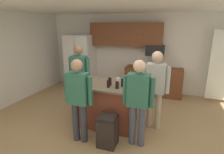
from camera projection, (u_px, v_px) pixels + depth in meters
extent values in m
plane|color=tan|center=(111.00, 129.00, 4.02)|extent=(7.04, 7.04, 0.00)
plane|color=white|center=(111.00, 3.00, 3.31)|extent=(7.04, 7.04, 0.00)
cube|color=white|center=(138.00, 53.00, 6.21)|extent=(6.40, 0.10, 2.60)
cube|color=brown|center=(125.00, 34.00, 5.99)|extent=(2.40, 0.35, 0.75)
sphere|color=#4C3823|center=(143.00, 35.00, 5.63)|extent=(0.04, 0.04, 0.04)
cube|color=brown|center=(153.00, 81.00, 5.97)|extent=(1.80, 0.60, 0.90)
sphere|color=#4C3823|center=(167.00, 85.00, 5.54)|extent=(0.04, 0.04, 0.04)
cube|color=white|center=(81.00, 62.00, 6.57)|extent=(0.94, 0.70, 1.89)
cube|color=white|center=(69.00, 63.00, 6.30)|extent=(0.45, 0.04, 1.81)
cube|color=white|center=(82.00, 64.00, 6.16)|extent=(0.45, 0.04, 1.81)
cylinder|color=#B2B2B7|center=(75.00, 61.00, 6.18)|extent=(0.02, 0.02, 0.35)
cube|color=black|center=(155.00, 50.00, 5.71)|extent=(0.56, 0.40, 0.32)
cube|color=brown|center=(108.00, 105.00, 4.11)|extent=(1.22, 0.77, 0.93)
cube|color=#756651|center=(108.00, 85.00, 3.98)|extent=(1.36, 0.91, 0.04)
cylinder|color=#383842|center=(78.00, 96.00, 4.78)|extent=(0.13, 0.13, 0.85)
cylinder|color=#383842|center=(83.00, 96.00, 4.73)|extent=(0.13, 0.13, 0.85)
cube|color=#2D6651|center=(79.00, 68.00, 4.56)|extent=(0.38, 0.22, 0.64)
sphere|color=#8C664C|center=(78.00, 50.00, 4.43)|extent=(0.23, 0.23, 0.23)
cylinder|color=#2D6651|center=(71.00, 68.00, 4.63)|extent=(0.09, 0.09, 0.57)
cylinder|color=#2D6651|center=(88.00, 70.00, 4.49)|extent=(0.09, 0.09, 0.57)
cylinder|color=tan|center=(150.00, 110.00, 4.00)|extent=(0.13, 0.13, 0.83)
cylinder|color=tan|center=(158.00, 111.00, 3.95)|extent=(0.13, 0.13, 0.83)
cube|color=#B7B7B2|center=(156.00, 78.00, 3.78)|extent=(0.38, 0.22, 0.62)
sphere|color=beige|center=(157.00, 57.00, 3.65)|extent=(0.23, 0.23, 0.23)
cylinder|color=#B7B7B2|center=(144.00, 78.00, 3.86)|extent=(0.09, 0.09, 0.56)
cylinder|color=#B7B7B2|center=(168.00, 80.00, 3.71)|extent=(0.09, 0.09, 0.56)
cylinder|color=#383842|center=(76.00, 122.00, 3.54)|extent=(0.13, 0.13, 0.79)
cylinder|color=#383842|center=(84.00, 123.00, 3.49)|extent=(0.13, 0.13, 0.79)
cube|color=#2D6651|center=(78.00, 89.00, 3.33)|extent=(0.38, 0.22, 0.59)
sphere|color=tan|center=(77.00, 65.00, 3.21)|extent=(0.21, 0.21, 0.21)
cylinder|color=#2D6651|center=(67.00, 88.00, 3.41)|extent=(0.09, 0.09, 0.53)
cylinder|color=#2D6651|center=(90.00, 91.00, 3.26)|extent=(0.09, 0.09, 0.53)
cylinder|color=#4C5166|center=(132.00, 125.00, 3.43)|extent=(0.13, 0.13, 0.80)
cylinder|color=#4C5166|center=(141.00, 126.00, 3.38)|extent=(0.13, 0.13, 0.80)
cube|color=#2D6651|center=(138.00, 90.00, 3.22)|extent=(0.38, 0.22, 0.60)
sphere|color=beige|center=(139.00, 66.00, 3.10)|extent=(0.22, 0.22, 0.22)
cylinder|color=#2D6651|center=(125.00, 90.00, 3.30)|extent=(0.09, 0.09, 0.54)
cylinder|color=#2D6651|center=(152.00, 93.00, 3.15)|extent=(0.09, 0.09, 0.54)
cylinder|color=black|center=(110.00, 82.00, 3.86)|extent=(0.07, 0.07, 0.16)
cylinder|color=black|center=(128.00, 80.00, 4.02)|extent=(0.08, 0.08, 0.12)
cylinder|color=black|center=(117.00, 85.00, 3.67)|extent=(0.07, 0.07, 0.15)
cylinder|color=black|center=(123.00, 83.00, 3.80)|extent=(0.08, 0.08, 0.16)
cylinder|color=black|center=(108.00, 84.00, 3.73)|extent=(0.06, 0.06, 0.15)
cylinder|color=#4C6B99|center=(129.00, 86.00, 3.71)|extent=(0.08, 0.08, 0.10)
torus|color=#4C6B99|center=(131.00, 86.00, 3.69)|extent=(0.06, 0.01, 0.06)
cylinder|color=white|center=(118.00, 80.00, 4.11)|extent=(0.08, 0.08, 0.10)
torus|color=white|center=(120.00, 80.00, 4.09)|extent=(0.06, 0.01, 0.06)
cube|color=black|center=(108.00, 132.00, 3.41)|extent=(0.34, 0.34, 0.55)
cube|color=black|center=(107.00, 117.00, 3.33)|extent=(0.32, 0.32, 0.06)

